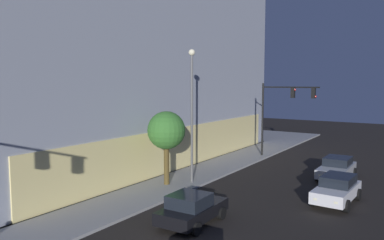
# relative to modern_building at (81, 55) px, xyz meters

# --- Properties ---
(modern_building) EXTENTS (33.33, 24.20, 19.39)m
(modern_building) POSITION_rel_modern_building_xyz_m (0.00, 0.00, 0.00)
(modern_building) COLOR #4C4C51
(modern_building) RESTS_ON ground
(traffic_light_far_corner) EXTENTS (0.53, 5.34, 6.78)m
(traffic_light_far_corner) POSITION_rel_modern_building_xyz_m (8.25, -17.04, -4.60)
(traffic_light_far_corner) COLOR black
(traffic_light_far_corner) RESTS_ON sidewalk_corner
(street_lamp_sidewalk) EXTENTS (0.44, 0.44, 9.03)m
(street_lamp_sidewalk) POSITION_rel_modern_building_xyz_m (-3.51, -14.93, -3.89)
(street_lamp_sidewalk) COLOR #5B5B5B
(street_lamp_sidewalk) RESTS_ON sidewalk_corner
(sidewalk_tree) EXTENTS (2.54, 2.54, 4.93)m
(sidewalk_tree) POSITION_rel_modern_building_xyz_m (-4.91, -13.82, -5.85)
(sidewalk_tree) COLOR #503F1E
(sidewalk_tree) RESTS_ON sidewalk_corner
(car_black) EXTENTS (4.08, 2.25, 1.54)m
(car_black) POSITION_rel_modern_building_xyz_m (-9.74, -18.97, -8.84)
(car_black) COLOR black
(car_black) RESTS_ON ground
(car_white) EXTENTS (4.35, 2.19, 1.59)m
(car_white) POSITION_rel_modern_building_xyz_m (-2.41, -24.23, -8.78)
(car_white) COLOR silver
(car_white) RESTS_ON ground
(car_silver) EXTENTS (4.60, 2.15, 1.54)m
(car_silver) POSITION_rel_modern_building_xyz_m (3.53, -22.93, -8.82)
(car_silver) COLOR #B7BABF
(car_silver) RESTS_ON ground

